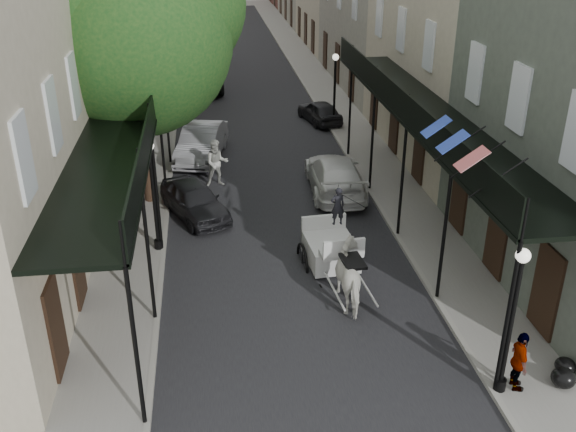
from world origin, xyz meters
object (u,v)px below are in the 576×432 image
object	(u,v)px
carriage	(328,227)
pedestrian_sidewalk_right	(519,361)
car_left_mid	(201,143)
car_right_near	(335,175)
lamppost_right_far	(335,90)
car_left_near	(195,200)
tree_near	(146,28)
pedestrian_walking	(217,163)
lamppost_right_near	(511,320)
horse	(353,277)
car_left_far	(200,80)
lamppost_left	(154,194)
pedestrian_sidewalk_left	(171,90)
car_right_far	(320,111)

from	to	relation	value
carriage	pedestrian_sidewalk_right	world-z (taller)	carriage
car_left_mid	car_right_near	world-z (taller)	car_left_mid
lamppost_right_far	car_left_mid	world-z (taller)	lamppost_right_far
car_left_near	car_right_near	size ratio (longest dim) A/B	0.76
tree_near	pedestrian_walking	xyz separation A→B (m)	(2.20, 1.19, -5.52)
car_left_near	lamppost_right_near	bearing A→B (deg)	-79.61
lamppost_right_near	horse	xyz separation A→B (m)	(-2.56, 4.18, -1.19)
lamppost_right_far	pedestrian_sidewalk_right	xyz separation A→B (m)	(0.37, -20.00, -1.17)
pedestrian_walking	car_left_far	xyz separation A→B (m)	(-0.60, 15.09, -0.27)
lamppost_right_far	car_left_far	size ratio (longest dim) A/B	0.74
horse	pedestrian_walking	world-z (taller)	pedestrian_walking
lamppost_right_far	car_right_near	xyz separation A→B (m)	(-1.50, -7.91, -1.32)
pedestrian_sidewalk_right	horse	bearing A→B (deg)	45.04
lamppost_right_near	lamppost_left	size ratio (longest dim) A/B	1.00
pedestrian_walking	car_right_near	size ratio (longest dim) A/B	0.39
lamppost_left	pedestrian_sidewalk_left	world-z (taller)	lamppost_left
car_left_mid	lamppost_left	bearing A→B (deg)	-87.45
horse	car_right_near	world-z (taller)	horse
pedestrian_walking	pedestrian_sidewalk_left	bearing A→B (deg)	94.28
lamppost_right_near	car_left_mid	size ratio (longest dim) A/B	0.80
tree_near	car_right_far	xyz separation A→B (m)	(7.80, 9.10, -5.89)
car_left_near	car_left_far	bearing A→B (deg)	65.83
pedestrian_walking	carriage	bearing A→B (deg)	-69.63
pedestrian_sidewalk_left	car_right_far	distance (m)	8.57
car_left_near	car_left_mid	size ratio (longest dim) A/B	0.82
lamppost_left	car_right_near	world-z (taller)	lamppost_left
pedestrian_walking	pedestrian_sidewalk_left	xyz separation A→B (m)	(-2.20, 11.43, 0.12)
lamppost_left	horse	world-z (taller)	lamppost_left
lamppost_right_near	lamppost_right_far	bearing A→B (deg)	90.00
lamppost_right_near	horse	world-z (taller)	lamppost_right_near
lamppost_right_near	tree_near	bearing A→B (deg)	124.27
horse	carriage	world-z (taller)	carriage
car_left_far	car_right_near	size ratio (longest dim) A/B	1.00
tree_near	pedestrian_sidewalk_left	world-z (taller)	tree_near
tree_near	pedestrian_sidewalk_right	bearing A→B (deg)	-54.55
pedestrian_walking	car_right_near	world-z (taller)	pedestrian_walking
car_left_near	car_right_far	distance (m)	12.54
carriage	horse	bearing A→B (deg)	-90.00
car_left_mid	tree_near	bearing A→B (deg)	-97.52
pedestrian_sidewalk_left	pedestrian_sidewalk_right	distance (m)	26.27
lamppost_right_far	horse	bearing A→B (deg)	-99.18
car_left_mid	car_left_near	bearing A→B (deg)	-80.43
tree_near	lamppost_right_far	xyz separation A→B (m)	(8.30, 7.82, -4.44)
car_left_near	tree_near	bearing A→B (deg)	105.25
tree_near	carriage	world-z (taller)	tree_near
carriage	lamppost_right_near	bearing A→B (deg)	-72.72
horse	car_left_near	distance (m)	7.78
lamppost_left	tree_near	bearing A→B (deg)	91.34
lamppost_left	car_right_far	world-z (taller)	lamppost_left
pedestrian_sidewalk_right	car_left_far	xyz separation A→B (m)	(-7.07, 28.46, -0.18)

